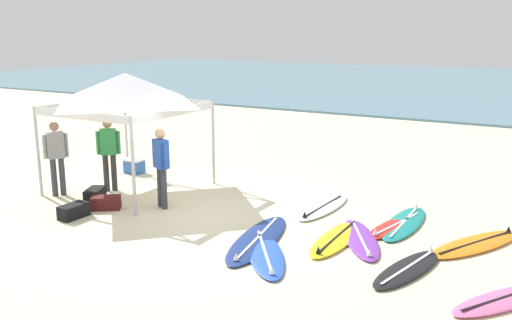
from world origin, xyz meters
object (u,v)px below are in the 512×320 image
(surfboard_blue, at_px, (265,253))
(surfboard_teal, at_px, (404,223))
(cooler_box, at_px, (134,166))
(person_blue, at_px, (161,163))
(surfboard_red, at_px, (397,225))
(surfboard_pink, at_px, (502,300))
(surfboard_orange, at_px, (476,244))
(surfboard_yellow, at_px, (337,238))
(gear_bag_by_pole, at_px, (106,203))
(canopy_tent, at_px, (126,89))
(person_green, at_px, (109,150))
(surfboard_purple, at_px, (360,239))
(surfboard_black, at_px, (408,268))
(surfboard_navy, at_px, (258,239))
(person_grey, at_px, (56,153))
(gear_bag_near_tent, at_px, (95,195))
(gear_bag_on_sand, at_px, (74,211))
(surfboard_white, at_px, (323,208))

(surfboard_blue, distance_m, surfboard_teal, 3.12)
(cooler_box, bearing_deg, person_blue, -37.13)
(surfboard_red, relative_size, surfboard_pink, 1.10)
(surfboard_red, relative_size, surfboard_orange, 0.87)
(surfboard_yellow, bearing_deg, surfboard_orange, 23.85)
(surfboard_red, bearing_deg, gear_bag_by_pole, -160.64)
(canopy_tent, relative_size, gear_bag_by_pole, 4.93)
(surfboard_orange, bearing_deg, person_green, -175.15)
(surfboard_teal, distance_m, gear_bag_by_pole, 6.14)
(surfboard_red, distance_m, surfboard_pink, 3.11)
(canopy_tent, height_order, person_blue, canopy_tent)
(surfboard_orange, bearing_deg, surfboard_purple, -156.62)
(person_blue, relative_size, cooler_box, 3.42)
(person_green, bearing_deg, surfboard_yellow, -2.94)
(person_blue, xyz_separation_m, person_green, (-1.88, 0.39, 0.00))
(surfboard_yellow, xyz_separation_m, surfboard_teal, (0.83, 1.43, -0.00))
(surfboard_black, distance_m, surfboard_navy, 2.68)
(surfboard_blue, xyz_separation_m, surfboard_navy, (-0.42, 0.48, -0.00))
(surfboard_black, relative_size, person_green, 1.18)
(surfboard_black, bearing_deg, cooler_box, 162.58)
(surfboard_yellow, bearing_deg, surfboard_purple, 26.10)
(surfboard_blue, relative_size, person_green, 1.25)
(surfboard_teal, height_order, person_grey, person_grey)
(surfboard_navy, bearing_deg, surfboard_yellow, 31.68)
(surfboard_black, bearing_deg, gear_bag_by_pole, -178.95)
(gear_bag_near_tent, xyz_separation_m, gear_bag_on_sand, (0.49, -1.04, 0.00))
(gear_bag_near_tent, distance_m, gear_bag_by_pole, 0.72)
(surfboard_pink, relative_size, surfboard_teal, 0.81)
(surfboard_teal, xyz_separation_m, person_grey, (-7.40, -2.00, 0.95))
(canopy_tent, relative_size, surfboard_white, 1.42)
(canopy_tent, xyz_separation_m, cooler_box, (-0.98, 1.20, -2.19))
(surfboard_red, xyz_separation_m, cooler_box, (-7.22, 0.63, 0.16))
(surfboard_pink, height_order, surfboard_blue, same)
(canopy_tent, relative_size, surfboard_purple, 1.43)
(surfboard_black, distance_m, person_blue, 5.51)
(person_blue, bearing_deg, gear_bag_on_sand, -128.61)
(surfboard_black, bearing_deg, person_blue, 174.02)
(surfboard_purple, relative_size, person_grey, 1.21)
(person_grey, relative_size, gear_bag_by_pole, 2.85)
(person_grey, bearing_deg, surfboard_orange, 10.01)
(gear_bag_by_pole, bearing_deg, gear_bag_on_sand, -102.32)
(surfboard_white, relative_size, person_grey, 1.22)
(surfboard_yellow, distance_m, surfboard_purple, 0.42)
(surfboard_teal, bearing_deg, person_grey, -164.89)
(surfboard_navy, bearing_deg, surfboard_black, 2.10)
(surfboard_white, distance_m, person_grey, 6.10)
(surfboard_white, xyz_separation_m, surfboard_blue, (0.12, -2.76, -0.00))
(person_green, height_order, gear_bag_by_pole, person_green)
(surfboard_black, bearing_deg, person_green, 172.56)
(canopy_tent, distance_m, person_grey, 2.14)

